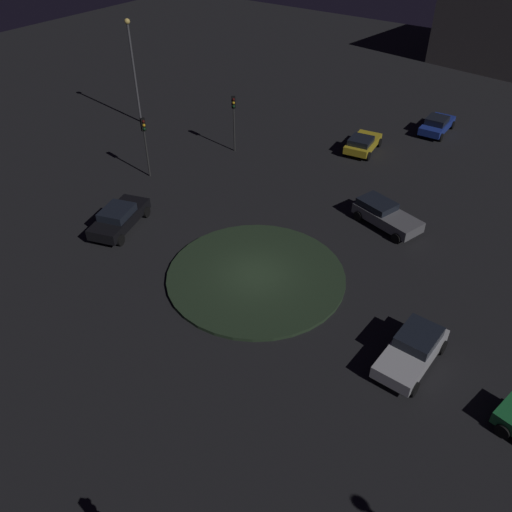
{
  "coord_description": "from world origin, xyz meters",
  "views": [
    {
      "loc": [
        -18.2,
        -12.98,
        18.36
      ],
      "look_at": [
        0.0,
        0.0,
        1.45
      ],
      "focal_mm": 36.6,
      "sensor_mm": 36.0,
      "label": 1
    }
  ],
  "objects_px": {
    "car_black": "(119,217)",
    "streetlamp_northeast": "(133,62)",
    "car_blue": "(437,124)",
    "car_yellow": "(362,143)",
    "traffic_light_northeast": "(234,113)",
    "car_silver": "(413,349)",
    "traffic_light_north": "(145,136)",
    "car_grey": "(385,215)"
  },
  "relations": [
    {
      "from": "traffic_light_north",
      "to": "streetlamp_northeast",
      "type": "bearing_deg",
      "value": 159.93
    },
    {
      "from": "car_yellow",
      "to": "traffic_light_north",
      "type": "xyz_separation_m",
      "value": [
        -12.69,
        10.77,
        2.42
      ]
    },
    {
      "from": "car_yellow",
      "to": "traffic_light_northeast",
      "type": "bearing_deg",
      "value": 117.97
    },
    {
      "from": "car_yellow",
      "to": "traffic_light_northeast",
      "type": "relative_size",
      "value": 0.92
    },
    {
      "from": "car_silver",
      "to": "traffic_light_north",
      "type": "distance_m",
      "value": 23.25
    },
    {
      "from": "car_black",
      "to": "traffic_light_northeast",
      "type": "xyz_separation_m",
      "value": [
        12.86,
        0.83,
        2.36
      ]
    },
    {
      "from": "car_silver",
      "to": "traffic_light_north",
      "type": "bearing_deg",
      "value": -101.84
    },
    {
      "from": "car_grey",
      "to": "car_black",
      "type": "height_order",
      "value": "car_black"
    },
    {
      "from": "car_silver",
      "to": "streetlamp_northeast",
      "type": "height_order",
      "value": "streetlamp_northeast"
    },
    {
      "from": "car_yellow",
      "to": "car_black",
      "type": "xyz_separation_m",
      "value": [
        -18.63,
        7.44,
        0.07
      ]
    },
    {
      "from": "car_silver",
      "to": "streetlamp_northeast",
      "type": "bearing_deg",
      "value": -109.87
    },
    {
      "from": "car_black",
      "to": "car_blue",
      "type": "height_order",
      "value": "car_black"
    },
    {
      "from": "car_yellow",
      "to": "car_black",
      "type": "relative_size",
      "value": 0.82
    },
    {
      "from": "car_blue",
      "to": "streetlamp_northeast",
      "type": "height_order",
      "value": "streetlamp_northeast"
    },
    {
      "from": "traffic_light_northeast",
      "to": "traffic_light_north",
      "type": "height_order",
      "value": "traffic_light_north"
    },
    {
      "from": "car_grey",
      "to": "car_yellow",
      "type": "relative_size",
      "value": 1.15
    },
    {
      "from": "car_grey",
      "to": "traffic_light_north",
      "type": "relative_size",
      "value": 1.06
    },
    {
      "from": "traffic_light_north",
      "to": "streetlamp_northeast",
      "type": "relative_size",
      "value": 0.52
    },
    {
      "from": "car_grey",
      "to": "car_yellow",
      "type": "bearing_deg",
      "value": 140.88
    },
    {
      "from": "car_black",
      "to": "streetlamp_northeast",
      "type": "relative_size",
      "value": 0.58
    },
    {
      "from": "car_yellow",
      "to": "car_silver",
      "type": "height_order",
      "value": "car_silver"
    },
    {
      "from": "car_black",
      "to": "car_silver",
      "type": "distance_m",
      "value": 19.06
    },
    {
      "from": "car_silver",
      "to": "car_grey",
      "type": "bearing_deg",
      "value": -146.83
    },
    {
      "from": "car_black",
      "to": "streetlamp_northeast",
      "type": "distance_m",
      "value": 17.46
    },
    {
      "from": "traffic_light_north",
      "to": "streetlamp_northeast",
      "type": "xyz_separation_m",
      "value": [
        6.76,
        7.81,
        2.04
      ]
    },
    {
      "from": "car_black",
      "to": "car_blue",
      "type": "distance_m",
      "value": 27.81
    },
    {
      "from": "car_yellow",
      "to": "traffic_light_northeast",
      "type": "xyz_separation_m",
      "value": [
        -5.77,
        8.27,
        2.42
      ]
    },
    {
      "from": "car_black",
      "to": "car_blue",
      "type": "xyz_separation_m",
      "value": [
        25.58,
        -10.93,
        -0.04
      ]
    },
    {
      "from": "car_grey",
      "to": "traffic_light_northeast",
      "type": "height_order",
      "value": "traffic_light_northeast"
    },
    {
      "from": "streetlamp_northeast",
      "to": "traffic_light_north",
      "type": "bearing_deg",
      "value": -130.87
    },
    {
      "from": "car_grey",
      "to": "car_black",
      "type": "relative_size",
      "value": 0.95
    },
    {
      "from": "car_black",
      "to": "streetlamp_northeast",
      "type": "height_order",
      "value": "streetlamp_northeast"
    },
    {
      "from": "streetlamp_northeast",
      "to": "car_black",
      "type": "bearing_deg",
      "value": -138.74
    },
    {
      "from": "car_yellow",
      "to": "streetlamp_northeast",
      "type": "height_order",
      "value": "streetlamp_northeast"
    },
    {
      "from": "car_silver",
      "to": "streetlamp_northeast",
      "type": "distance_m",
      "value": 33.02
    },
    {
      "from": "car_yellow",
      "to": "traffic_light_north",
      "type": "height_order",
      "value": "traffic_light_north"
    },
    {
      "from": "car_black",
      "to": "traffic_light_north",
      "type": "distance_m",
      "value": 7.21
    },
    {
      "from": "traffic_light_north",
      "to": "streetlamp_northeast",
      "type": "distance_m",
      "value": 10.53
    },
    {
      "from": "car_yellow",
      "to": "traffic_light_northeast",
      "type": "distance_m",
      "value": 10.37
    },
    {
      "from": "car_grey",
      "to": "traffic_light_northeast",
      "type": "xyz_separation_m",
      "value": [
        2.93,
        14.12,
        2.39
      ]
    },
    {
      "from": "car_grey",
      "to": "car_blue",
      "type": "relative_size",
      "value": 1.1
    },
    {
      "from": "car_silver",
      "to": "car_blue",
      "type": "relative_size",
      "value": 1.02
    }
  ]
}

